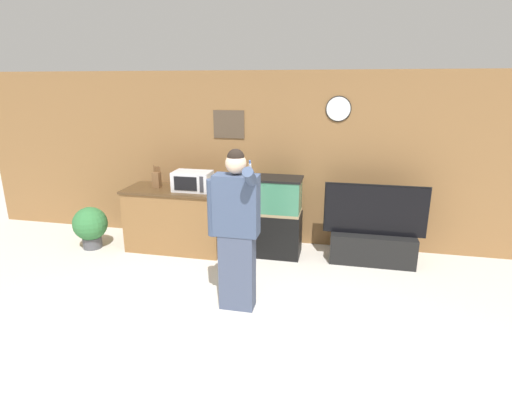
{
  "coord_description": "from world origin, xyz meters",
  "views": [
    {
      "loc": [
        0.94,
        -3.2,
        2.42
      ],
      "look_at": [
        -0.03,
        1.36,
        1.05
      ],
      "focal_mm": 28.0,
      "sensor_mm": 36.0,
      "label": 1
    }
  ],
  "objects": [
    {
      "name": "ground_plane",
      "position": [
        0.0,
        0.0,
        0.0
      ],
      "size": [
        18.0,
        18.0,
        0.0
      ],
      "primitive_type": "plane",
      "color": "beige"
    },
    {
      "name": "wall_back_paneled",
      "position": [
        0.0,
        2.7,
        1.3
      ],
      "size": [
        10.0,
        0.08,
        2.6
      ],
      "color": "olive",
      "rests_on": "ground_plane"
    },
    {
      "name": "counter_island",
      "position": [
        -1.4,
        2.07,
        0.47
      ],
      "size": [
        1.47,
        0.69,
        0.93
      ],
      "color": "brown",
      "rests_on": "ground_plane"
    },
    {
      "name": "microwave",
      "position": [
        -1.11,
        2.03,
        1.07
      ],
      "size": [
        0.54,
        0.34,
        0.28
      ],
      "color": "silver",
      "rests_on": "counter_island"
    },
    {
      "name": "knife_block",
      "position": [
        -1.69,
        2.09,
        1.06
      ],
      "size": [
        0.11,
        0.1,
        0.34
      ],
      "color": "brown",
      "rests_on": "counter_island"
    },
    {
      "name": "aquarium_on_stand",
      "position": [
        0.04,
        2.17,
        0.58
      ],
      "size": [
        0.82,
        0.47,
        1.15
      ],
      "color": "black",
      "rests_on": "ground_plane"
    },
    {
      "name": "tv_on_stand",
      "position": [
        1.45,
        2.17,
        0.33
      ],
      "size": [
        1.38,
        0.4,
        1.12
      ],
      "color": "black",
      "rests_on": "ground_plane"
    },
    {
      "name": "person_standing",
      "position": [
        -0.1,
        0.65,
        0.93
      ],
      "size": [
        0.56,
        0.42,
        1.79
      ],
      "color": "#424C66",
      "rests_on": "ground_plane"
    },
    {
      "name": "potted_plant",
      "position": [
        -2.69,
        1.81,
        0.36
      ],
      "size": [
        0.51,
        0.51,
        0.64
      ],
      "color": "#4C4C51",
      "rests_on": "ground_plane"
    }
  ]
}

